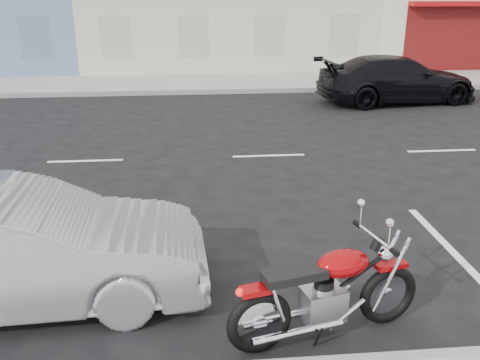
# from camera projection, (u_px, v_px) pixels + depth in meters

# --- Properties ---
(ground) EXTENTS (120.00, 120.00, 0.00)m
(ground) POSITION_uv_depth(u_px,v_px,m) (356.00, 153.00, 12.06)
(ground) COLOR black
(ground) RESTS_ON ground
(sidewalk_far) EXTENTS (80.00, 3.40, 0.15)m
(sidewalk_far) POSITION_uv_depth(u_px,v_px,m) (155.00, 84.00, 19.71)
(sidewalk_far) COLOR gray
(sidewalk_far) RESTS_ON ground
(curb_far) EXTENTS (80.00, 0.12, 0.16)m
(curb_far) POSITION_uv_depth(u_px,v_px,m) (152.00, 93.00, 18.12)
(curb_far) COLOR gray
(curb_far) RESTS_ON ground
(motorcycle) EXTENTS (2.23, 0.91, 1.14)m
(motorcycle) POSITION_uv_depth(u_px,v_px,m) (391.00, 282.00, 5.94)
(motorcycle) COLOR black
(motorcycle) RESTS_ON ground
(sedan_silver) EXTENTS (4.48, 1.77, 1.45)m
(sedan_silver) POSITION_uv_depth(u_px,v_px,m) (16.00, 249.00, 6.21)
(sedan_silver) COLOR #9EA1A5
(sedan_silver) RESTS_ON ground
(car_far) EXTENTS (5.25, 2.64, 1.46)m
(car_far) POSITION_uv_depth(u_px,v_px,m) (397.00, 79.00, 16.86)
(car_far) COLOR black
(car_far) RESTS_ON ground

